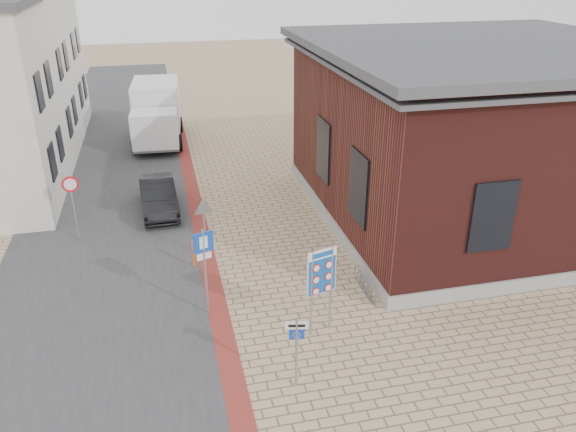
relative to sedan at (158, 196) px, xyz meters
name	(u,v)px	position (x,y,z in m)	size (l,w,h in m)	color
ground	(300,345)	(3.50, -9.98, -0.66)	(120.00, 120.00, 0.00)	tan
road_strip	(115,173)	(-2.00, 5.02, -0.65)	(7.00, 60.00, 0.02)	#38383A
curb_strip	(196,207)	(1.50, 0.02, -0.65)	(0.60, 40.00, 0.02)	maroon
brick_building	(479,130)	(12.50, -2.98, 2.83)	(13.00, 13.00, 6.80)	gray
townhouse_far	(14,60)	(-7.49, 14.02, 3.51)	(7.40, 6.40, 8.30)	beige
bike_rack	(364,284)	(6.15, -7.78, -0.40)	(0.08, 1.80, 0.60)	slate
sedan	(158,196)	(0.00, 0.00, 0.00)	(1.40, 4.01, 1.32)	black
box_truck	(156,112)	(0.26, 9.79, 1.00)	(2.95, 6.31, 3.22)	slate
border_sign	(322,274)	(4.20, -9.48, 1.23)	(0.87, 0.30, 2.63)	gray
essen_sign	(297,342)	(3.01, -11.48, 0.66)	(0.55, 0.15, 2.04)	gray
parking_sign	(204,257)	(1.20, -7.87, 1.26)	(0.59, 0.24, 2.78)	gray
yield_sign	(203,213)	(1.50, -4.38, 1.02)	(0.79, 0.21, 2.22)	gray
speed_sign	(72,197)	(-3.00, -1.98, 1.06)	(0.59, 0.15, 2.54)	gray
bollard	(193,254)	(1.03, -4.98, -0.18)	(0.09, 0.09, 0.97)	#FD580D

